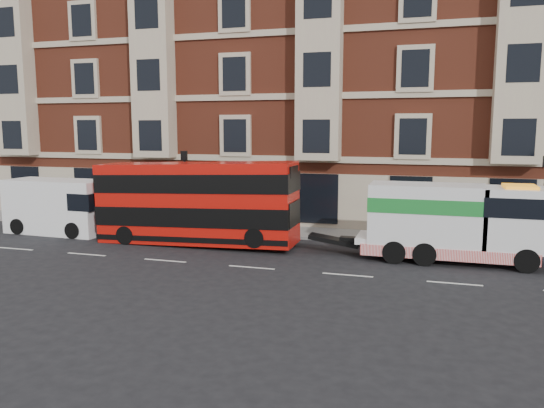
{
  "coord_description": "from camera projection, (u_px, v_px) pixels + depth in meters",
  "views": [
    {
      "loc": [
        6.96,
        -20.27,
        5.76
      ],
      "look_at": [
        -0.31,
        4.0,
        2.1
      ],
      "focal_mm": 35.0,
      "sensor_mm": 36.0,
      "label": 1
    }
  ],
  "objects": [
    {
      "name": "pedestrian",
      "position": [
        137.0,
        210.0,
        30.29
      ],
      "size": [
        0.8,
        0.74,
        1.84
      ],
      "primitive_type": "imported",
      "rotation": [
        0.0,
        0.0,
        -0.6
      ],
      "color": "#1C2E38",
      "rests_on": "sidewalk"
    },
    {
      "name": "box_van",
      "position": [
        58.0,
        207.0,
        29.15
      ],
      "size": [
        5.74,
        2.6,
        2.94
      ],
      "rotation": [
        0.0,
        0.0,
        -0.04
      ],
      "color": "white",
      "rests_on": "ground"
    },
    {
      "name": "double_decker_bus",
      "position": [
        196.0,
        202.0,
        26.1
      ],
      "size": [
        10.03,
        2.3,
        4.06
      ],
      "color": "red",
      "rests_on": "ground"
    },
    {
      "name": "tow_truck",
      "position": [
        453.0,
        221.0,
        22.74
      ],
      "size": [
        8.03,
        2.37,
        3.35
      ],
      "color": "white",
      "rests_on": "ground"
    },
    {
      "name": "ground",
      "position": [
        252.0,
        267.0,
        22.02
      ],
      "size": [
        120.0,
        120.0,
        0.0
      ],
      "primitive_type": "plane",
      "color": "black",
      "rests_on": "ground"
    },
    {
      "name": "victorian_terrace",
      "position": [
        332.0,
        61.0,
        34.66
      ],
      "size": [
        45.0,
        12.0,
        20.4
      ],
      "color": "brown",
      "rests_on": "ground"
    },
    {
      "name": "sidewalk",
      "position": [
        296.0,
        232.0,
        29.12
      ],
      "size": [
        90.0,
        3.0,
        0.15
      ],
      "primitive_type": "cube",
      "color": "slate",
      "rests_on": "ground"
    },
    {
      "name": "lamp_post_west",
      "position": [
        185.0,
        184.0,
        29.22
      ],
      "size": [
        0.35,
        0.15,
        4.35
      ],
      "color": "black",
      "rests_on": "sidewalk"
    }
  ]
}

